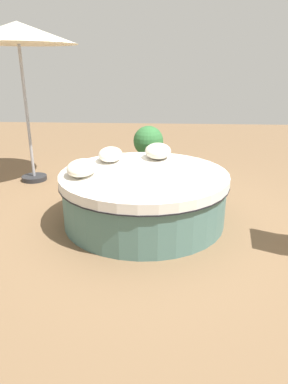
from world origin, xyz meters
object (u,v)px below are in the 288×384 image
object	(u,v)px
round_bed	(144,196)
planter	(148,148)
throw_pillow_0	(158,151)
throw_pillow_1	(110,154)
throw_pillow_2	(82,168)
patio_umbrella	(18,35)

from	to	relation	value
round_bed	planter	world-z (taller)	planter
throw_pillow_0	planter	world-z (taller)	planter
round_bed	throw_pillow_1	bearing A→B (deg)	-135.54
throw_pillow_1	planter	bearing A→B (deg)	161.00
round_bed	throw_pillow_1	distance (m)	0.85
round_bed	throw_pillow_1	size ratio (longest dim) A/B	4.54
throw_pillow_1	planter	world-z (taller)	planter
throw_pillow_2	planter	xyz separation A→B (m)	(-2.06, 0.73, -0.23)
round_bed	planter	distance (m)	1.92
throw_pillow_2	patio_umbrella	distance (m)	2.73
throw_pillow_1	throw_pillow_2	distance (m)	0.72
throw_pillow_1	planter	xyz separation A→B (m)	(-1.38, 0.48, -0.23)
round_bed	throw_pillow_1	world-z (taller)	throw_pillow_1
round_bed	throw_pillow_2	world-z (taller)	throw_pillow_2
throw_pillow_1	patio_umbrella	distance (m)	2.51
throw_pillow_0	patio_umbrella	bearing A→B (deg)	-110.87
throw_pillow_1	throw_pillow_0	bearing A→B (deg)	107.15
throw_pillow_2	planter	size ratio (longest dim) A/B	0.57
throw_pillow_0	throw_pillow_1	size ratio (longest dim) A/B	1.10
round_bed	planter	bearing A→B (deg)	-178.93
throw_pillow_0	round_bed	bearing A→B (deg)	-12.49
throw_pillow_0	throw_pillow_1	bearing A→B (deg)	-72.85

